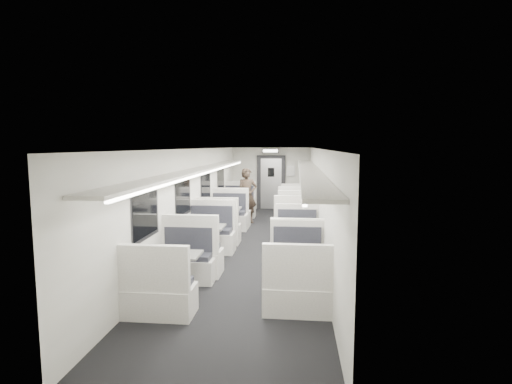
% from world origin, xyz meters
% --- Properties ---
extents(room, '(3.24, 12.24, 2.64)m').
position_xyz_m(room, '(0.00, 0.00, 1.20)').
color(room, black).
rests_on(room, ground).
extents(booth_left_a, '(1.12, 2.27, 1.22)m').
position_xyz_m(booth_left_a, '(-1.00, 3.30, 0.41)').
color(booth_left_a, white).
rests_on(booth_left_a, room).
extents(booth_left_b, '(1.11, 2.25, 1.20)m').
position_xyz_m(booth_left_b, '(-1.00, 1.19, 0.40)').
color(booth_left_b, white).
rests_on(booth_left_b, room).
extents(booth_left_c, '(1.11, 2.25, 1.20)m').
position_xyz_m(booth_left_c, '(-1.00, -1.31, 0.40)').
color(booth_left_c, white).
rests_on(booth_left_c, room).
extents(booth_left_d, '(1.02, 2.06, 1.10)m').
position_xyz_m(booth_left_d, '(-1.00, -3.26, 0.37)').
color(booth_left_d, white).
rests_on(booth_left_d, room).
extents(booth_right_a, '(1.08, 2.20, 1.17)m').
position_xyz_m(booth_right_a, '(1.00, 3.12, 0.39)').
color(booth_right_a, white).
rests_on(booth_right_a, room).
extents(booth_right_b, '(1.14, 2.32, 1.24)m').
position_xyz_m(booth_right_b, '(1.00, 1.44, 0.41)').
color(booth_right_b, white).
rests_on(booth_right_b, room).
extents(booth_right_c, '(1.02, 2.07, 1.10)m').
position_xyz_m(booth_right_c, '(1.00, -1.03, 0.37)').
color(booth_right_c, white).
rests_on(booth_right_c, room).
extents(booth_right_d, '(1.00, 2.03, 1.09)m').
position_xyz_m(booth_right_d, '(1.00, -2.97, 0.36)').
color(booth_right_d, white).
rests_on(booth_right_d, room).
extents(passenger, '(0.75, 0.63, 1.76)m').
position_xyz_m(passenger, '(-0.59, 3.11, 0.88)').
color(passenger, black).
rests_on(passenger, room).
extents(window_a, '(0.02, 1.18, 0.84)m').
position_xyz_m(window_a, '(-1.49, 3.40, 1.35)').
color(window_a, black).
rests_on(window_a, room).
extents(window_b, '(0.02, 1.18, 0.84)m').
position_xyz_m(window_b, '(-1.49, 1.20, 1.35)').
color(window_b, black).
rests_on(window_b, room).
extents(window_c, '(0.02, 1.18, 0.84)m').
position_xyz_m(window_c, '(-1.49, -1.00, 1.35)').
color(window_c, black).
rests_on(window_c, room).
extents(window_d, '(0.02, 1.18, 0.84)m').
position_xyz_m(window_d, '(-1.49, -3.20, 1.35)').
color(window_d, black).
rests_on(window_d, room).
extents(luggage_rack_left, '(0.46, 10.40, 0.09)m').
position_xyz_m(luggage_rack_left, '(-1.24, -0.30, 1.92)').
color(luggage_rack_left, white).
rests_on(luggage_rack_left, room).
extents(luggage_rack_right, '(0.46, 10.40, 0.09)m').
position_xyz_m(luggage_rack_right, '(1.24, -0.30, 1.92)').
color(luggage_rack_right, white).
rests_on(luggage_rack_right, room).
extents(vestibule_door, '(1.10, 0.13, 2.10)m').
position_xyz_m(vestibule_door, '(0.00, 5.93, 1.04)').
color(vestibule_door, black).
rests_on(vestibule_door, room).
extents(exit_sign, '(0.62, 0.12, 0.16)m').
position_xyz_m(exit_sign, '(0.00, 5.44, 2.28)').
color(exit_sign, black).
rests_on(exit_sign, room).
extents(wall_notice, '(0.32, 0.02, 0.40)m').
position_xyz_m(wall_notice, '(0.75, 5.92, 1.50)').
color(wall_notice, silver).
rests_on(wall_notice, room).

